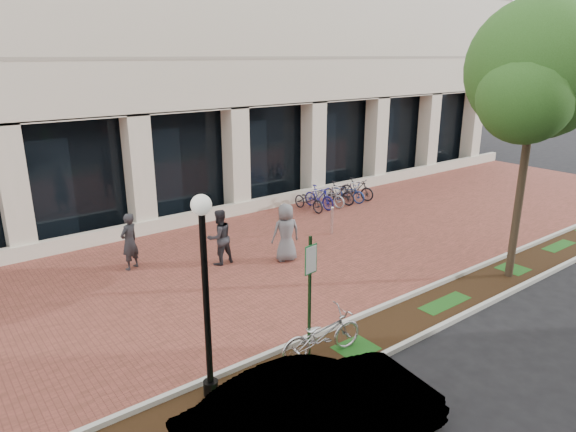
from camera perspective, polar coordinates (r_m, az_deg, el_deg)
ground at (r=16.17m, az=-2.34°, el=-4.77°), size 120.00×120.00×0.00m
brick_plaza at (r=16.16m, az=-2.34°, el=-4.75°), size 40.00×9.00×0.01m
planting_strip at (r=12.65m, az=11.82°, el=-11.81°), size 40.00×1.50×0.01m
curb_plaza_side at (r=13.06m, az=9.32°, el=-10.40°), size 40.00×0.12×0.12m
curb_street_side at (r=12.23m, az=14.55°, el=-12.83°), size 40.00×0.12×0.12m
parking_sign at (r=10.49m, az=2.48°, el=-7.44°), size 0.34×0.07×2.70m
lamppost at (r=9.19m, az=-9.15°, el=-7.85°), size 0.36×0.36×3.91m
street_tree at (r=15.14m, az=25.85°, el=13.63°), size 4.35×3.63×7.59m
locked_bicycle at (r=11.06m, az=3.78°, el=-13.01°), size 2.01×0.91×1.02m
pedestrian_left at (r=15.81m, az=-17.21°, el=-2.73°), size 0.75×0.65×1.73m
pedestrian_mid at (r=15.62m, az=-7.63°, el=-2.35°), size 0.87×0.69×1.72m
pedestrian_right at (r=15.72m, az=-0.24°, el=-1.85°), size 1.00×0.78×1.82m
bollard at (r=18.21m, az=4.89°, el=-0.47°), size 0.12×0.12×1.03m
bike_rack_cluster at (r=21.83m, az=5.06°, el=2.38°), size 3.56×1.75×0.96m
sedan_near_curb at (r=8.61m, az=3.12°, el=-21.37°), size 4.49×2.00×1.43m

